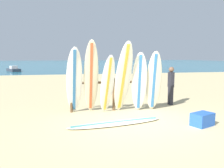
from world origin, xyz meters
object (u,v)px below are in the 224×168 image
object	(u,v)px
surfboard_leaning_right	(154,81)
beachgoer_standing	(171,84)
surfboard_leaning_center	(123,78)
small_boat_offshore	(14,69)
surfboard_rack	(114,89)
surfboard_leaning_left	(91,78)
surfboard_leaning_center_left	(107,84)
cooler_box	(202,119)
surfboard_lying_on_sand	(116,123)
surfboard_leaning_center_right	(139,82)
surfboard_leaning_far_left	(74,81)

from	to	relation	value
surfboard_leaning_right	beachgoer_standing	distance (m)	1.33
surfboard_leaning_center	small_boat_offshore	distance (m)	24.41
surfboard_rack	beachgoer_standing	size ratio (longest dim) A/B	2.04
surfboard_leaning_left	surfboard_leaning_right	size ratio (longest dim) A/B	1.16
surfboard_leaning_center_left	cooler_box	world-z (taller)	surfboard_leaning_center_left
surfboard_leaning_left	surfboard_rack	bearing A→B (deg)	20.96
surfboard_rack	surfboard_leaning_center	size ratio (longest dim) A/B	1.27
cooler_box	surfboard_leaning_center	bearing A→B (deg)	112.25
surfboard_leaning_center_left	surfboard_lying_on_sand	distance (m)	1.55
surfboard_rack	cooler_box	size ratio (longest dim) A/B	5.12
surfboard_leaning_left	surfboard_leaning_center	bearing A→B (deg)	-5.58
surfboard_leaning_center_right	small_boat_offshore	xyz separation A→B (m)	(-8.90, 22.85, -0.77)
surfboard_leaning_far_left	surfboard_leaning_right	world-z (taller)	surfboard_leaning_far_left
surfboard_leaning_center	surfboard_lying_on_sand	world-z (taller)	surfboard_leaning_center
surfboard_rack	small_boat_offshore	bearing A→B (deg)	109.70
surfboard_rack	surfboard_leaning_center_left	distance (m)	0.56
surfboard_leaning_far_left	surfboard_leaning_center	bearing A→B (deg)	-3.63
surfboard_leaning_left	cooler_box	distance (m)	3.61
cooler_box	beachgoer_standing	bearing A→B (deg)	59.84
small_boat_offshore	cooler_box	size ratio (longest dim) A/B	4.25
surfboard_leaning_center	surfboard_leaning_center_right	size ratio (longest dim) A/B	1.17
surfboard_leaning_far_left	surfboard_leaning_center	size ratio (longest dim) A/B	0.92
beachgoer_standing	surfboard_leaning_far_left	bearing A→B (deg)	-168.35
surfboard_rack	surfboard_leaning_right	world-z (taller)	surfboard_leaning_right
beachgoer_standing	surfboard_leaning_center_right	bearing A→B (deg)	-153.27
surfboard_lying_on_sand	surfboard_leaning_right	bearing A→B (deg)	38.24
surfboard_rack	surfboard_lying_on_sand	size ratio (longest dim) A/B	1.07
surfboard_rack	surfboard_leaning_right	distance (m)	1.43
surfboard_leaning_center_left	surfboard_lying_on_sand	size ratio (longest dim) A/B	0.69
small_boat_offshore	cooler_box	world-z (taller)	small_boat_offshore
surfboard_leaning_far_left	surfboard_leaning_center	distance (m)	1.62
surfboard_leaning_center_left	beachgoer_standing	size ratio (longest dim) A/B	1.31
surfboard_leaning_center	small_boat_offshore	xyz separation A→B (m)	(-8.30, 22.94, -0.95)
surfboard_leaning_center_left	surfboard_leaning_center_right	bearing A→B (deg)	3.83
surfboard_leaning_center_right	surfboard_leaning_right	world-z (taller)	surfboard_leaning_right
surfboard_lying_on_sand	beachgoer_standing	bearing A→B (deg)	37.93
surfboard_leaning_center_right	surfboard_leaning_right	bearing A→B (deg)	-0.78
surfboard_leaning_center	surfboard_lying_on_sand	distance (m)	1.76
surfboard_leaning_center	cooler_box	world-z (taller)	surfboard_leaning_center
cooler_box	small_boat_offshore	bearing A→B (deg)	89.84
surfboard_leaning_center_right	beachgoer_standing	bearing A→B (deg)	26.73
surfboard_leaning_far_left	surfboard_leaning_center	xyz separation A→B (m)	(1.62, -0.10, 0.10)
surfboard_lying_on_sand	beachgoer_standing	world-z (taller)	beachgoer_standing
surfboard_leaning_center	cooler_box	distance (m)	2.76
surfboard_leaning_center_left	surfboard_leaning_far_left	bearing A→B (deg)	175.41
cooler_box	surfboard_rack	bearing A→B (deg)	109.80
surfboard_leaning_left	cooler_box	bearing A→B (deg)	-33.94
surfboard_rack	surfboard_leaning_far_left	world-z (taller)	surfboard_leaning_far_left
small_boat_offshore	surfboard_leaning_left	bearing A→B (deg)	-72.43
surfboard_leaning_center	beachgoer_standing	xyz separation A→B (m)	(2.17, 0.88, -0.38)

